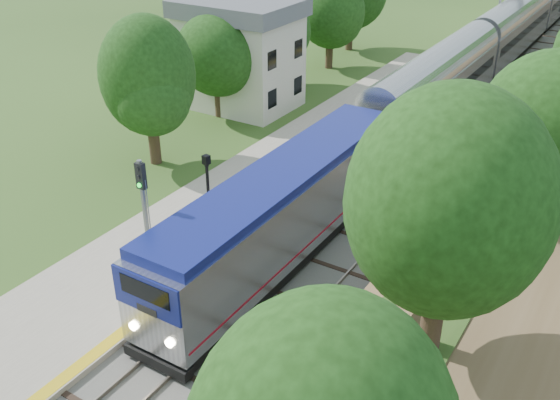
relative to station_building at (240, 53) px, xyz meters
The scene contains 9 objects.
trackbed 34.24m from the station_building, 61.93° to the left, with size 9.50×170.00×0.28m.
platform 16.99m from the station_building, 57.86° to the right, with size 6.40×68.00×0.38m, color gray.
yellow_stripe 18.58m from the station_building, 50.24° to the right, with size 0.55×68.00×0.01m, color gold.
station_building is the anchor object (origin of this frame).
signal_gantry 29.94m from the station_building, 56.62° to the left, with size 8.40×0.38×6.20m.
trees_behind_platform 9.76m from the station_building, 73.13° to the right, with size 7.82×53.32×7.21m.
lamppost_far 20.73m from the station_building, 58.92° to the right, with size 0.46×0.46×4.70m.
signal_platform 24.83m from the station_building, 63.46° to the right, with size 0.37×0.29×6.33m.
signal_farside 21.14m from the station_building, 17.16° to the right, with size 0.33×0.26×5.95m.
Camera 1 is at (13.04, -7.61, 16.67)m, focal length 40.00 mm.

